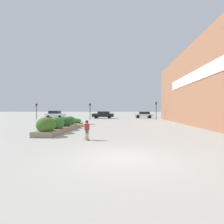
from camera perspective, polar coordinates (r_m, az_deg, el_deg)
name	(u,v)px	position (r m, az deg, el deg)	size (l,w,h in m)	color
ground_plane	(123,158)	(7.10, 3.65, -14.72)	(300.00, 300.00, 0.00)	#A3A099
building_wall_right	(207,80)	(19.77, 28.50, 9.11)	(0.67, 37.20, 9.58)	#9E6647
planter_box	(62,125)	(16.49, -15.88, -3.99)	(1.50, 9.32, 1.37)	gray
skateboard	(87,139)	(11.20, -8.19, -8.63)	(0.49, 0.74, 0.09)	olive
skateboarder	(87,127)	(11.10, -8.20, -5.00)	(0.99, 0.53, 1.14)	tan
car_leftmost	(55,114)	(39.41, -18.01, -0.77)	(3.97, 2.04, 1.67)	silver
car_center_left	(197,115)	(39.59, 26.08, -0.97)	(4.76, 2.07, 1.44)	silver
car_center_right	(103,115)	(38.24, -2.90, -0.87)	(4.65, 2.01, 1.52)	black
car_rightmost	(144,115)	(40.05, 10.28, -0.85)	(4.16, 2.05, 1.45)	silver
traffic_light_left	(90,108)	(33.68, -7.19, 1.19)	(0.28, 0.30, 3.12)	black
traffic_light_right	(156,108)	(33.83, 14.22, 1.39)	(0.28, 0.30, 3.33)	black
traffic_light_far_left	(36,108)	(36.94, -23.43, 1.08)	(0.28, 0.30, 3.11)	black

